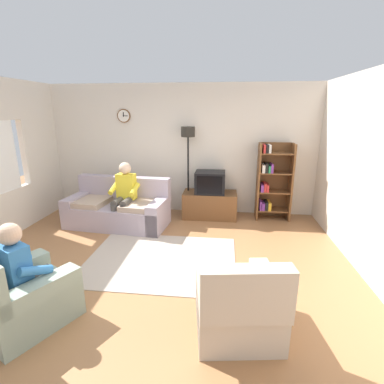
# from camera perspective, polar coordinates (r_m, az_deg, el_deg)

# --- Properties ---
(ground_plane) EXTENTS (12.00, 12.00, 0.00)m
(ground_plane) POSITION_cam_1_polar(r_m,az_deg,el_deg) (4.18, -7.38, -15.38)
(ground_plane) COLOR #9E6B42
(back_wall_assembly) EXTENTS (6.20, 0.17, 2.70)m
(back_wall_assembly) POSITION_cam_1_polar(r_m,az_deg,el_deg) (6.24, -1.99, 8.39)
(back_wall_assembly) COLOR silver
(back_wall_assembly) RESTS_ON ground_plane
(couch) EXTENTS (1.98, 1.07, 0.90)m
(couch) POSITION_cam_1_polar(r_m,az_deg,el_deg) (5.76, -14.37, -3.35)
(couch) COLOR #A899A8
(couch) RESTS_ON ground_plane
(tv_stand) EXTENTS (1.10, 0.56, 0.53)m
(tv_stand) POSITION_cam_1_polar(r_m,az_deg,el_deg) (6.02, 3.54, -2.50)
(tv_stand) COLOR brown
(tv_stand) RESTS_ON ground_plane
(tv) EXTENTS (0.60, 0.49, 0.44)m
(tv) POSITION_cam_1_polar(r_m,az_deg,el_deg) (5.87, 3.60, 1.94)
(tv) COLOR black
(tv) RESTS_ON tv_stand
(bookshelf) EXTENTS (0.68, 0.36, 1.55)m
(bookshelf) POSITION_cam_1_polar(r_m,az_deg,el_deg) (6.02, 15.49, 2.08)
(bookshelf) COLOR brown
(bookshelf) RESTS_ON ground_plane
(floor_lamp) EXTENTS (0.28, 0.28, 1.85)m
(floor_lamp) POSITION_cam_1_polar(r_m,az_deg,el_deg) (5.90, -0.78, 8.94)
(floor_lamp) COLOR black
(floor_lamp) RESTS_ON ground_plane
(armchair_near_window) EXTENTS (1.12, 1.15, 0.90)m
(armchair_near_window) POSITION_cam_1_polar(r_m,az_deg,el_deg) (3.62, -30.76, -17.67)
(armchair_near_window) COLOR gray
(armchair_near_window) RESTS_ON ground_plane
(armchair_near_bookshelf) EXTENTS (0.92, 0.98, 0.90)m
(armchair_near_bookshelf) POSITION_cam_1_polar(r_m,az_deg,el_deg) (3.11, 9.04, -21.31)
(armchair_near_bookshelf) COLOR #BCAD99
(armchair_near_bookshelf) RESTS_ON ground_plane
(area_rug) EXTENTS (2.20, 1.70, 0.01)m
(area_rug) POSITION_cam_1_polar(r_m,az_deg,el_deg) (4.45, -6.13, -13.20)
(area_rug) COLOR #AD9E8E
(area_rug) RESTS_ON ground_plane
(person_on_couch) EXTENTS (0.54, 0.56, 1.24)m
(person_on_couch) POSITION_cam_1_polar(r_m,az_deg,el_deg) (5.49, -13.27, -0.01)
(person_on_couch) COLOR yellow
(person_on_couch) RESTS_ON ground_plane
(person_in_left_armchair) EXTENTS (0.61, 0.63, 1.12)m
(person_in_left_armchair) POSITION_cam_1_polar(r_m,az_deg,el_deg) (3.50, -30.16, -12.82)
(person_in_left_armchair) COLOR #3372B2
(person_in_left_armchair) RESTS_ON ground_plane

